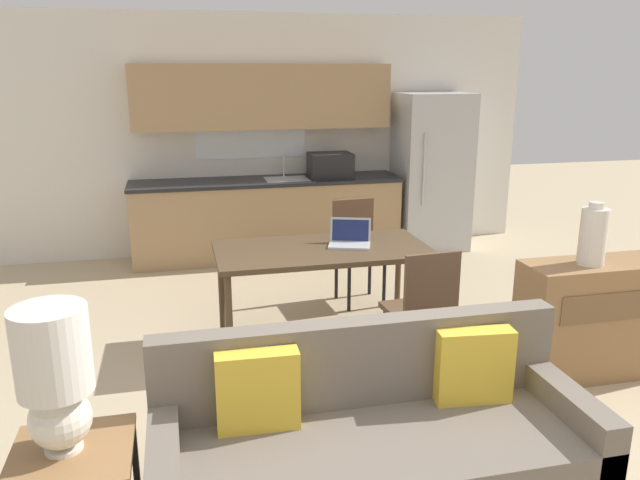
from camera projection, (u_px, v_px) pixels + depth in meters
wall_back at (261, 136)px, 7.19m from camera, size 6.40×0.07×2.70m
kitchen_counter at (268, 184)px, 7.05m from camera, size 3.03×0.65×2.15m
refrigerator at (431, 172)px, 7.38m from camera, size 0.81×0.69×1.83m
dining_table at (322, 256)px, 4.84m from camera, size 1.65×0.83×0.77m
couch at (373, 439)px, 3.08m from camera, size 2.13×0.80×0.87m
table_lamp at (55, 374)px, 2.61m from camera, size 0.31×0.31×0.66m
credenza at (603, 318)px, 4.38m from camera, size 1.22×0.40×0.83m
vase at (593, 236)px, 4.16m from camera, size 0.18×0.18×0.43m
dining_chair_far_right at (357, 246)px, 5.74m from camera, size 0.46×0.46×0.94m
dining_chair_near_right at (423, 306)px, 4.30m from camera, size 0.45×0.45×0.94m
laptop at (350, 239)px, 4.90m from camera, size 0.39×0.35×0.20m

